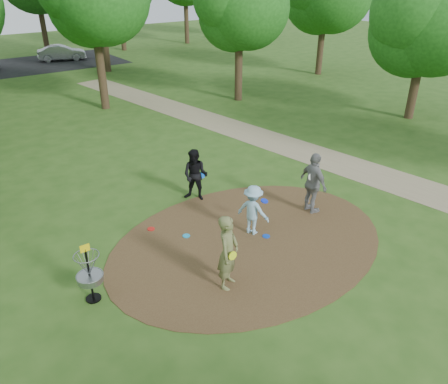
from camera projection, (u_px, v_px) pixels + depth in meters
ground at (249, 242)px, 12.49m from camera, size 100.00×100.00×0.00m
dirt_clearing at (249, 241)px, 12.48m from camera, size 8.40×8.40×0.02m
footpath at (344, 164)px, 17.34m from camera, size 7.55×39.89×0.01m
parking_lot at (31, 65)px, 34.99m from camera, size 14.00×8.00×0.01m
player_observer_with_disc at (228, 252)px, 10.34m from camera, size 0.85×0.79×1.95m
player_throwing_with_disc at (253, 210)px, 12.55m from camera, size 1.07×1.14×1.54m
player_walking_with_disc at (196, 175)px, 14.37m from camera, size 1.06×1.09×1.77m
player_waiting_with_disc at (313, 183)px, 13.58m from camera, size 0.65×1.23×2.00m
disc_ground_cyan at (186, 236)px, 12.70m from camera, size 0.22×0.22×0.02m
disc_ground_blue at (266, 236)px, 12.68m from camera, size 0.22×0.22×0.02m
disc_ground_red at (151, 229)px, 13.04m from camera, size 0.22×0.22×0.02m
car_right at (62, 53)px, 36.32m from camera, size 4.03×2.39×1.25m
disc_golf_basket at (89, 269)px, 9.93m from camera, size 0.63×0.63×1.54m
tree_ring at (102, 13)px, 18.07m from camera, size 37.47×45.72×9.83m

